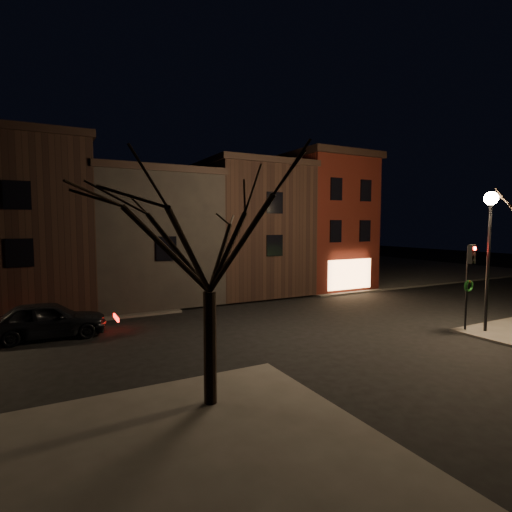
% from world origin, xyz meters
% --- Properties ---
extents(ground, '(120.00, 120.00, 0.00)m').
position_xyz_m(ground, '(0.00, 0.00, 0.00)').
color(ground, black).
rests_on(ground, ground).
extents(sidewalk_far_right, '(30.00, 30.00, 0.12)m').
position_xyz_m(sidewalk_far_right, '(20.00, 20.00, 0.06)').
color(sidewalk_far_right, '#2D2B28').
rests_on(sidewalk_far_right, ground).
extents(corner_building, '(6.50, 8.50, 10.50)m').
position_xyz_m(corner_building, '(8.00, 9.47, 5.40)').
color(corner_building, '#4A140D').
rests_on(corner_building, ground).
extents(row_building_a, '(7.30, 10.30, 9.40)m').
position_xyz_m(row_building_a, '(1.50, 10.50, 4.83)').
color(row_building_a, black).
rests_on(row_building_a, ground).
extents(row_building_b, '(7.80, 10.30, 8.40)m').
position_xyz_m(row_building_b, '(-5.75, 10.50, 4.33)').
color(row_building_b, black).
rests_on(row_building_b, ground).
extents(row_building_c, '(7.30, 10.30, 9.90)m').
position_xyz_m(row_building_c, '(-13.00, 10.50, 5.08)').
color(row_building_c, black).
rests_on(row_building_c, ground).
extents(street_lamp_near, '(0.60, 0.60, 6.48)m').
position_xyz_m(street_lamp_near, '(6.20, -6.00, 5.18)').
color(street_lamp_near, black).
rests_on(street_lamp_near, sidewalk_near_right).
extents(traffic_signal, '(0.58, 0.38, 4.05)m').
position_xyz_m(traffic_signal, '(5.60, -5.51, 2.81)').
color(traffic_signal, black).
rests_on(traffic_signal, sidewalk_near_right).
extents(bare_tree_left, '(5.60, 5.60, 7.50)m').
position_xyz_m(bare_tree_left, '(-8.00, -7.00, 5.43)').
color(bare_tree_left, black).
rests_on(bare_tree_left, sidewalk_near_left).
extents(parked_car_a, '(5.03, 2.27, 1.68)m').
position_xyz_m(parked_car_a, '(-11.93, 2.81, 0.84)').
color(parked_car_a, black).
rests_on(parked_car_a, ground).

